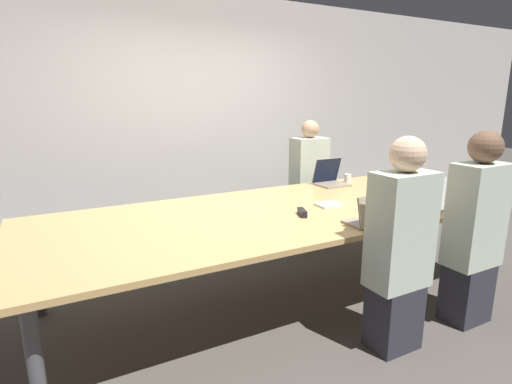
# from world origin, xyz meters

# --- Properties ---
(ground_plane) EXTENTS (24.00, 24.00, 0.00)m
(ground_plane) POSITION_xyz_m (0.00, 0.00, 0.00)
(ground_plane) COLOR #4C4742
(curtain_wall) EXTENTS (12.00, 0.06, 2.80)m
(curtain_wall) POSITION_xyz_m (0.00, 1.85, 1.40)
(curtain_wall) COLOR #BCB7B2
(curtain_wall) RESTS_ON ground_plane
(conference_table) EXTENTS (3.87, 1.54, 0.75)m
(conference_table) POSITION_xyz_m (0.00, 0.00, 0.71)
(conference_table) COLOR tan
(conference_table) RESTS_ON ground_plane
(laptop_near_right) EXTENTS (0.34, 0.27, 0.27)m
(laptop_near_right) POSITION_xyz_m (1.11, -0.58, 0.83)
(laptop_near_right) COLOR #B7B7BC
(laptop_near_right) RESTS_ON conference_table
(person_near_right) EXTENTS (0.40, 0.24, 1.43)m
(person_near_right) POSITION_xyz_m (1.09, -0.99, 0.70)
(person_near_right) COLOR #2D2D38
(person_near_right) RESTS_ON ground_plane
(cup_near_right) EXTENTS (0.08, 0.08, 0.08)m
(cup_near_right) POSITION_xyz_m (1.36, -0.50, 0.79)
(cup_near_right) COLOR #232328
(cup_near_right) RESTS_ON conference_table
(laptop_far_right) EXTENTS (0.31, 0.27, 0.28)m
(laptop_far_right) POSITION_xyz_m (1.01, 0.59, 0.83)
(laptop_far_right) COLOR gray
(laptop_far_right) RESTS_ON conference_table
(person_far_right) EXTENTS (0.40, 0.24, 1.40)m
(person_far_right) POSITION_xyz_m (1.06, 1.03, 0.68)
(person_far_right) COLOR #2D2D38
(person_far_right) RESTS_ON ground_plane
(cup_far_right) EXTENTS (0.07, 0.07, 0.09)m
(cup_far_right) POSITION_xyz_m (1.25, 0.58, 0.80)
(cup_far_right) COLOR white
(cup_far_right) RESTS_ON conference_table
(laptop_near_midright) EXTENTS (0.35, 0.23, 0.23)m
(laptop_near_midright) POSITION_xyz_m (0.44, -0.64, 0.82)
(laptop_near_midright) COLOR gray
(laptop_near_midright) RESTS_ON conference_table
(person_near_midright) EXTENTS (0.40, 0.24, 1.42)m
(person_near_midright) POSITION_xyz_m (0.35, -0.98, 0.70)
(person_near_midright) COLOR #2D2D38
(person_near_midright) RESTS_ON ground_plane
(cup_near_midright) EXTENTS (0.10, 0.10, 0.10)m
(cup_near_midright) POSITION_xyz_m (0.74, -0.63, 0.80)
(cup_near_midright) COLOR red
(cup_near_midright) RESTS_ON conference_table
(stapler) EXTENTS (0.09, 0.16, 0.05)m
(stapler) POSITION_xyz_m (0.12, -0.21, 0.78)
(stapler) COLOR black
(stapler) RESTS_ON conference_table
(notebook) EXTENTS (0.21, 0.16, 0.02)m
(notebook) POSITION_xyz_m (0.48, -0.08, 0.76)
(notebook) COLOR silver
(notebook) RESTS_ON conference_table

